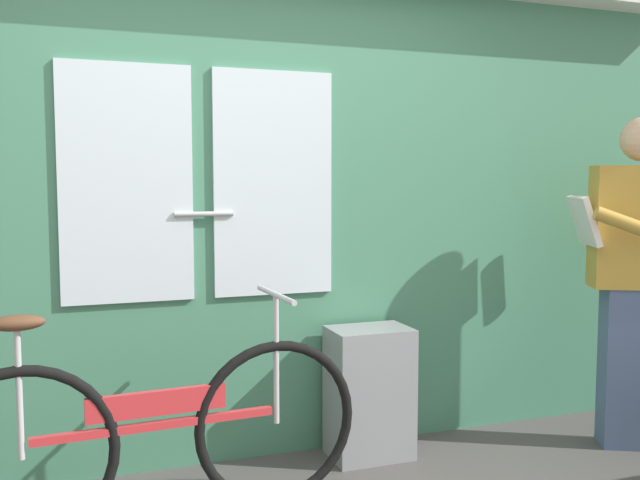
% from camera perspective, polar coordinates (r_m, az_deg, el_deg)
% --- Properties ---
extents(train_door_wall, '(5.27, 0.28, 2.42)m').
position_cam_1_polar(train_door_wall, '(3.46, -6.49, 2.61)').
color(train_door_wall, '#427F60').
rests_on(train_door_wall, ground_plane).
extents(bicycle_near_door, '(1.72, 0.44, 0.93)m').
position_cam_1_polar(bicycle_near_door, '(2.97, -13.26, -15.20)').
color(bicycle_near_door, black).
rests_on(bicycle_near_door, ground_plane).
extents(passenger_reading_newspaper, '(0.63, 0.58, 1.72)m').
position_cam_1_polar(passenger_reading_newspaper, '(3.97, 24.42, -2.59)').
color(passenger_reading_newspaper, slate).
rests_on(passenger_reading_newspaper, ground_plane).
extents(trash_bin_by_wall, '(0.40, 0.28, 0.66)m').
position_cam_1_polar(trash_bin_by_wall, '(3.61, 4.05, -12.31)').
color(trash_bin_by_wall, gray).
rests_on(trash_bin_by_wall, ground_plane).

